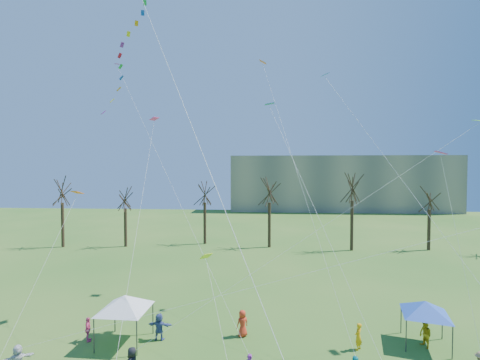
# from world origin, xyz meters

# --- Properties ---
(distant_building) EXTENTS (60.00, 14.00, 15.00)m
(distant_building) POSITION_xyz_m (22.00, 82.00, 7.50)
(distant_building) COLOR gray
(distant_building) RESTS_ON ground
(bare_tree_row) EXTENTS (68.04, 9.21, 11.06)m
(bare_tree_row) POSITION_xyz_m (1.57, 35.52, 7.16)
(bare_tree_row) COLOR black
(bare_tree_row) RESTS_ON ground
(big_box_kite) EXTENTS (6.49, 7.32, 26.69)m
(big_box_kite) POSITION_xyz_m (-7.48, 7.17, 18.63)
(big_box_kite) COLOR red
(big_box_kite) RESTS_ON ground
(canopy_tent_white) EXTENTS (4.30, 4.30, 3.22)m
(canopy_tent_white) POSITION_xyz_m (-8.57, 8.39, 2.73)
(canopy_tent_white) COLOR #3F3F44
(canopy_tent_white) RESTS_ON ground
(canopy_tent_blue) EXTENTS (3.78, 3.78, 2.94)m
(canopy_tent_blue) POSITION_xyz_m (11.20, 9.48, 2.49)
(canopy_tent_blue) COLOR #3F3F44
(canopy_tent_blue) RESTS_ON ground
(small_kites_aloft) EXTENTS (28.76, 18.20, 32.44)m
(small_kites_aloft) POSITION_xyz_m (0.75, 10.84, 13.27)
(small_kites_aloft) COLOR #FF5C0D
(small_kites_aloft) RESTS_ON ground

